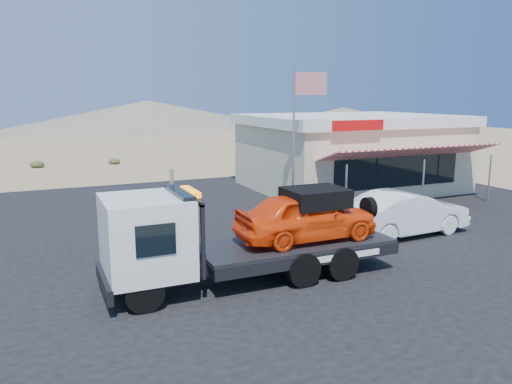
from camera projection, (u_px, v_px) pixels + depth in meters
ground at (224, 264)px, 14.89m from camera, size 120.00×120.00×0.00m
asphalt_lot at (247, 232)px, 18.37m from camera, size 32.00×24.00×0.02m
tow_truck at (246, 230)px, 13.31m from camera, size 7.89×2.34×2.64m
white_sedan at (405, 213)px, 17.83m from camera, size 4.93×1.98×1.59m
jerky_store at (349, 151)px, 26.73m from camera, size 10.40×9.97×3.90m
flagpole at (299, 125)px, 20.16m from camera, size 1.55×0.10×6.00m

